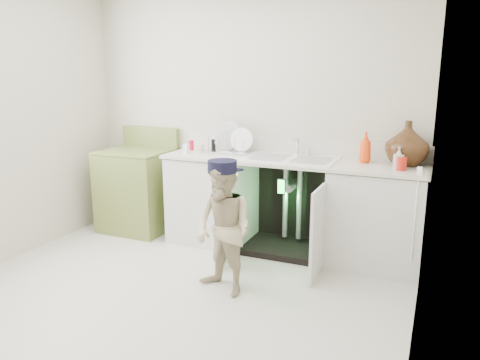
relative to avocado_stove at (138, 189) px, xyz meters
name	(u,v)px	position (x,y,z in m)	size (l,w,h in m)	color
ground	(175,293)	(1.15, -1.18, -0.45)	(3.50, 3.50, 0.00)	beige
room_shell	(169,134)	(1.15, -1.18, 0.80)	(6.00, 5.50, 1.26)	beige
counter_run	(295,202)	(1.75, 0.03, 0.04)	(2.44, 1.02, 1.28)	silver
avocado_stove	(138,189)	(0.00, 0.00, 0.00)	(0.70, 0.65, 1.09)	olive
repair_worker	(224,228)	(1.50, -1.01, 0.08)	(0.61, 0.96, 1.05)	beige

